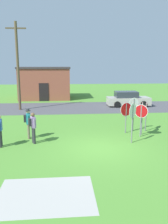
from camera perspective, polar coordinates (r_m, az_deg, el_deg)
ground_plane at (r=12.05m, az=3.87°, el=-8.87°), size 80.00×80.00×0.00m
street_asphalt at (r=23.23m, az=-0.49°, el=1.14°), size 60.00×6.40×0.01m
concrete_path at (r=8.19m, az=-9.37°, el=-19.45°), size 3.20×2.40×0.01m
building_background at (r=29.92m, az=-9.46°, el=7.10°), size 6.24×5.24×3.91m
utility_pole at (r=22.52m, az=-15.92°, el=11.02°), size 1.80×0.24×7.96m
parked_car_on_street at (r=24.37m, az=10.67°, el=3.06°), size 4.32×2.07×1.51m
stop_sign_nearest at (r=13.96m, az=13.81°, el=-0.72°), size 0.66×0.46×1.93m
stop_sign_leaning_right at (r=15.15m, az=12.04°, el=0.81°), size 0.65×0.18×2.14m
stop_sign_rear_right at (r=15.29m, az=14.99°, el=0.12°), size 0.28×0.62×1.90m
stop_sign_leaning_left at (r=12.73m, az=11.79°, el=-0.99°), size 0.55×0.59×2.17m
stop_sign_tallest at (r=14.40m, az=14.07°, el=-0.18°), size 0.30×0.63×2.01m
stop_sign_low_front at (r=14.56m, az=10.28°, el=-0.10°), size 0.80×0.34×1.92m
person_with_sunhat at (r=13.69m, az=-13.59°, el=-2.26°), size 0.41×0.57×1.74m
person_near_signs at (r=12.80m, az=-12.42°, el=-3.29°), size 0.44×0.53×1.69m
person_in_blue at (r=12.72m, az=-19.93°, el=-3.96°), size 0.26×0.57×1.69m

